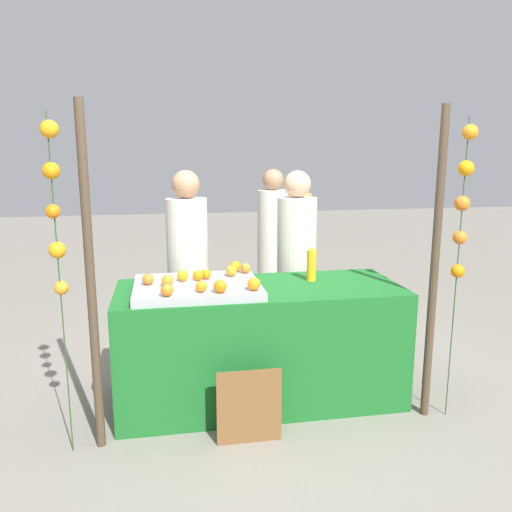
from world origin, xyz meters
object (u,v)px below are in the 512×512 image
Objects in this scene: chalkboard_sign at (249,407)px; vendor_right at (296,275)px; juice_bottle at (311,265)px; vendor_left at (188,279)px; orange_0 at (167,281)px; stall_counter at (260,343)px; orange_1 at (254,284)px.

vendor_right is (0.63, 1.24, 0.54)m from chalkboard_sign.
juice_bottle is at bearing -92.64° from vendor_right.
vendor_left is 0.94m from vendor_right.
juice_bottle is 0.15× the size of vendor_left.
orange_0 is 0.16× the size of chalkboard_sign.
stall_counter is 0.64m from chalkboard_sign.
chalkboard_sign is (-0.08, -0.29, -0.74)m from orange_1.
vendor_left is (-0.91, 0.54, -0.21)m from juice_bottle.
vendor_left is at bearing 126.54° from stall_counter.
stall_counter is 1.23× the size of vendor_right.
stall_counter is at bearing -164.88° from juice_bottle.
juice_bottle is at bearing 38.59° from orange_1.
vendor_left reaches higher than chalkboard_sign.
orange_0 is at bearing 159.61° from orange_1.
vendor_left is (-0.39, 0.96, -0.19)m from orange_1.
orange_1 is (0.57, -0.21, 0.00)m from orange_0.
vendor_left is (0.17, 0.75, -0.18)m from orange_0.
vendor_left is at bearing -179.98° from vendor_right.
vendor_right is (0.45, 0.66, 0.35)m from stall_counter.
orange_0 is 1.35m from vendor_right.
juice_bottle reaches higher than orange_1.
orange_0 is 1.10m from juice_bottle.
vendor_right is at bearing 33.94° from orange_0.
orange_1 is at bearing -67.70° from vendor_left.
chalkboard_sign is at bearing -116.73° from vendor_right.
orange_0 is 0.91× the size of orange_1.
stall_counter is 4.07× the size of chalkboard_sign.
vendor_left is (-0.49, 0.66, 0.35)m from stall_counter.
vendor_right is (0.54, 0.96, -0.19)m from orange_1.
vendor_right is at bearing 55.78° from stall_counter.
orange_0 is 1.01m from chalkboard_sign.
vendor_left is (-0.31, 1.24, 0.55)m from chalkboard_sign.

